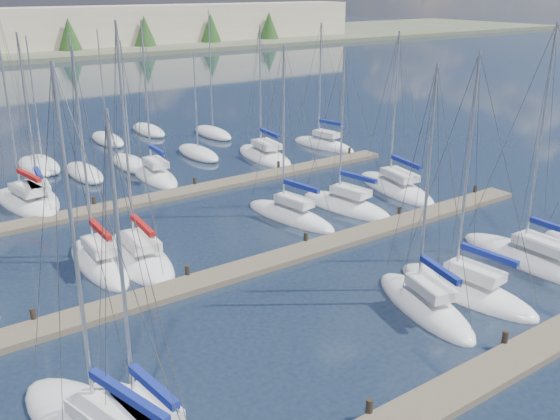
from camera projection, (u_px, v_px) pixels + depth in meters
ground at (36, 128)px, 68.46m from camera, size 400.00×400.00×0.00m
dock_near at (460, 389)px, 24.17m from camera, size 44.00×1.93×1.10m
dock_mid at (259, 265)px, 34.85m from camera, size 44.00×1.93×1.10m
dock_far at (152, 199)px, 45.53m from camera, size 44.00×1.93×1.10m
sailboat_e at (466, 290)px, 31.86m from camera, size 3.24×8.18×12.80m
sailboat_d at (425, 305)px, 30.35m from camera, size 4.16×7.84×12.44m
sailboat_o at (41, 201)px, 44.98m from camera, size 3.31×6.88×12.65m
sailboat_i at (99, 263)px, 34.97m from camera, size 2.51×7.78×12.75m
sailboat_k at (290, 216)px, 42.10m from camera, size 3.24×8.11×12.18m
sailboat_m at (395, 188)px, 47.85m from camera, size 4.44×9.39×12.52m
sailboat_q at (265, 156)px, 56.78m from camera, size 4.12×8.90×12.40m
sailboat_j at (139, 258)px, 35.69m from camera, size 3.65×8.55×13.94m
sailboat_f at (536, 261)px, 35.20m from camera, size 3.00×9.90×13.87m
sailboat_l at (346, 206)px, 44.00m from camera, size 3.67×8.08×11.94m
sailboat_p at (155, 175)px, 51.02m from camera, size 3.20×7.86×13.11m
sailboat_n at (26, 203)px, 44.46m from camera, size 3.87×9.12×15.75m
sailboat_r at (324, 145)px, 60.64m from camera, size 3.40×7.67×12.35m
distant_boats at (37, 165)px, 53.59m from camera, size 36.93×20.75×13.30m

